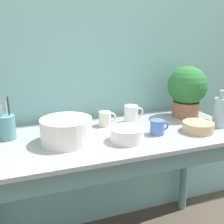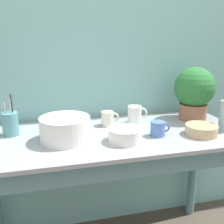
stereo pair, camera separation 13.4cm
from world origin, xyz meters
The scene contains 11 objects.
wall_back centered at (0.00, 0.65, 1.20)m, with size 6.00×0.05×2.40m.
counter_table centered at (0.00, 0.27, 0.63)m, with size 1.43×0.59×0.78m.
potted_plant centered at (0.54, 0.43, 0.96)m, with size 0.24×0.24×0.32m.
bowl_wash_large centered at (-0.24, 0.27, 0.84)m, with size 0.25×0.25×0.12m.
bottle_tall centered at (0.62, 0.20, 0.87)m, with size 0.08×0.08×0.21m.
mug_blue centered at (0.22, 0.21, 0.82)m, with size 0.11×0.07×0.08m.
mug_cream centered at (0.01, 0.44, 0.82)m, with size 0.10×0.07×0.08m.
mug_white centered at (0.17, 0.44, 0.83)m, with size 0.12×0.08×0.10m.
bowl_small_enamel_white centered at (0.04, 0.18, 0.81)m, with size 0.16×0.16×0.07m.
bowl_small_tan centered at (0.45, 0.17, 0.81)m, with size 0.16×0.16×0.05m.
utensil_cup centered at (-0.51, 0.41, 0.84)m, with size 0.08×0.08×0.22m.
Camera 1 is at (-0.44, -0.92, 1.27)m, focal length 42.00 mm.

